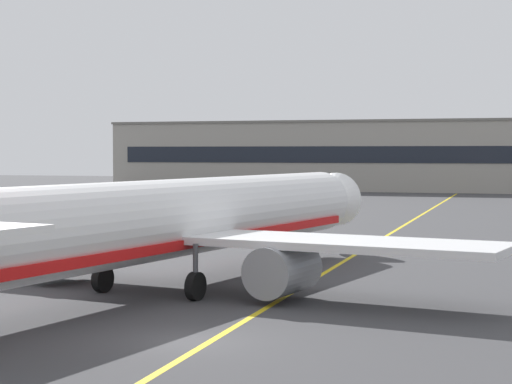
% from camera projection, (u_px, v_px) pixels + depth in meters
% --- Properties ---
extents(ground_plane, '(400.00, 400.00, 0.00)m').
position_uv_depth(ground_plane, '(190.00, 341.00, 32.34)').
color(ground_plane, '#3D3D3F').
extents(taxiway_centreline, '(4.54, 179.96, 0.01)m').
position_uv_depth(taxiway_centreline, '(358.00, 253.00, 60.87)').
color(taxiway_centreline, yellow).
rests_on(taxiway_centreline, ground).
extents(airliner_foreground, '(32.35, 41.34, 11.65)m').
position_uv_depth(airliner_foreground, '(169.00, 221.00, 43.94)').
color(airliner_foreground, white).
rests_on(airliner_foreground, ground).
extents(safety_cone_by_nose_gear, '(0.44, 0.44, 0.55)m').
position_uv_depth(safety_cone_by_nose_gear, '(296.00, 254.00, 57.98)').
color(safety_cone_by_nose_gear, orange).
rests_on(safety_cone_by_nose_gear, ground).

